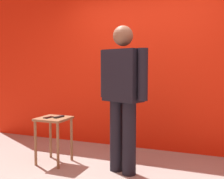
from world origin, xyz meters
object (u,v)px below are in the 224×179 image
at_px(standing_person, 123,92).
at_px(side_table, 54,127).
at_px(tv_remote, 59,117).
at_px(cell_phone, 49,117).

distance_m(standing_person, side_table, 1.12).
bearing_deg(tv_remote, standing_person, 8.47).
xyz_separation_m(side_table, cell_phone, (-0.05, -0.04, 0.14)).
distance_m(standing_person, tv_remote, 0.99).
bearing_deg(cell_phone, side_table, 46.94).
bearing_deg(standing_person, side_table, -178.84).
distance_m(side_table, cell_phone, 0.15).
relative_size(standing_person, cell_phone, 12.52).
distance_m(standing_person, cell_phone, 1.11).
distance_m(side_table, tv_remote, 0.16).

